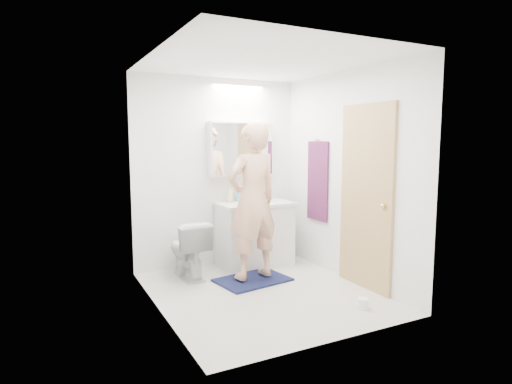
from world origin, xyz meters
TOP-DOWN VIEW (x-y plane):
  - floor at (0.00, 0.00)m, footprint 2.50×2.50m
  - ceiling at (0.00, 0.00)m, footprint 2.50×2.50m
  - wall_back at (0.00, 1.25)m, footprint 2.50×0.00m
  - wall_front at (0.00, -1.25)m, footprint 2.50×0.00m
  - wall_left at (-1.10, 0.00)m, footprint 0.00×2.50m
  - wall_right at (1.10, 0.00)m, footprint 0.00×2.50m
  - vanity_cabinet at (0.40, 0.96)m, footprint 0.90×0.55m
  - countertop at (0.40, 0.96)m, footprint 0.95×0.58m
  - sink_basin at (0.40, 0.99)m, footprint 0.36×0.36m
  - faucet at (0.40, 1.19)m, footprint 0.02×0.02m
  - medicine_cabinet at (0.30, 1.18)m, footprint 0.88×0.14m
  - mirror_panel at (0.30, 1.10)m, footprint 0.84×0.01m
  - toilet at (-0.54, 0.85)m, footprint 0.41×0.69m
  - bath_rug at (0.07, 0.38)m, footprint 0.87×0.66m
  - person at (0.07, 0.38)m, footprint 0.70×0.52m
  - door at (1.08, -0.35)m, footprint 0.04×0.80m
  - door_knob at (1.04, -0.65)m, footprint 0.06×0.06m
  - towel at (1.08, 0.55)m, footprint 0.02×0.42m
  - towel_hook at (1.07, 0.55)m, footprint 0.07×0.02m
  - soap_bottle_a at (0.12, 1.11)m, footprint 0.11×0.11m
  - soap_bottle_b at (0.27, 1.15)m, footprint 0.11×0.11m
  - toothbrush_cup at (0.65, 1.12)m, footprint 0.13×0.13m
  - toilet_paper_roll at (0.66, -0.83)m, footprint 0.11×0.11m

SIDE VIEW (x-z plane):
  - floor at x=0.00m, z-range 0.00..0.00m
  - bath_rug at x=0.07m, z-range 0.00..0.02m
  - toilet_paper_roll at x=0.66m, z-range 0.00..0.10m
  - toilet at x=-0.54m, z-range 0.00..0.69m
  - vanity_cabinet at x=0.40m, z-range 0.00..0.78m
  - countertop at x=0.40m, z-range 0.78..0.82m
  - sink_basin at x=0.40m, z-range 0.82..0.85m
  - toothbrush_cup at x=0.65m, z-range 0.82..0.92m
  - faucet at x=0.40m, z-range 0.82..0.98m
  - soap_bottle_b at x=0.27m, z-range 0.82..0.99m
  - soap_bottle_a at x=0.12m, z-range 0.82..1.04m
  - person at x=0.07m, z-range 0.05..1.82m
  - door_knob at x=1.04m, z-range 0.92..0.98m
  - door at x=1.08m, z-range 0.00..2.00m
  - towel at x=1.08m, z-range 0.60..1.60m
  - wall_back at x=0.00m, z-range -0.05..2.45m
  - wall_front at x=0.00m, z-range -0.05..2.45m
  - wall_left at x=-1.10m, z-range -0.05..2.45m
  - wall_right at x=1.10m, z-range -0.05..2.45m
  - medicine_cabinet at x=0.30m, z-range 1.15..1.85m
  - mirror_panel at x=0.30m, z-range 1.17..1.83m
  - towel_hook at x=1.07m, z-range 1.61..1.63m
  - ceiling at x=0.00m, z-range 2.40..2.40m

